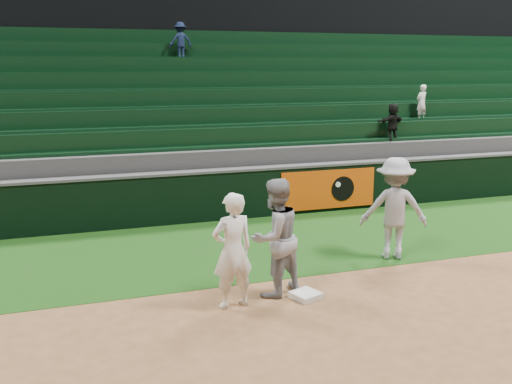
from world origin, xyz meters
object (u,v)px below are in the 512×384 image
first_base (306,295)px  base_coach (394,208)px  first_baseman (233,251)px  baserunner (275,238)px

first_base → base_coach: (2.40, 1.30, 0.96)m
first_baseman → first_base: bearing=168.6°
first_baseman → base_coach: (3.62, 1.25, 0.08)m
baserunner → base_coach: base_coach is taller
first_baseman → base_coach: size_ratio=0.92×
first_base → baserunner: bearing=143.6°
baserunner → base_coach: (2.83, 0.99, 0.03)m
first_base → base_coach: base_coach is taller
first_base → base_coach: 2.90m
first_base → baserunner: baserunner is taller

